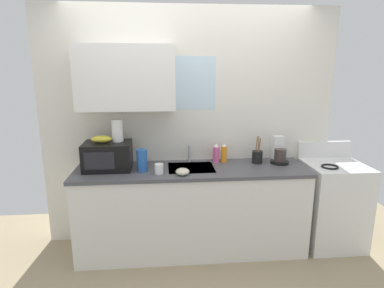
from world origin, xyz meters
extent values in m
cube|color=silver|center=(0.00, 0.35, 1.25)|extent=(3.10, 0.10, 2.50)
cube|color=white|center=(-0.63, 0.14, 1.79)|extent=(0.95, 0.32, 0.62)
cube|color=silver|center=(-0.01, 0.31, 1.73)|extent=(0.56, 0.02, 0.55)
cube|color=white|center=(0.00, 0.00, 0.43)|extent=(2.30, 0.60, 0.86)
cube|color=#4C4C51|center=(0.00, 0.00, 0.88)|extent=(2.33, 0.63, 0.03)
cube|color=#9EA0A5|center=(-0.01, 0.02, 0.83)|extent=(0.46, 0.38, 0.14)
cylinder|color=#B2B5BA|center=(-0.01, 0.24, 0.99)|extent=(0.03, 0.03, 0.18)
cube|color=white|center=(1.51, 0.00, 0.45)|extent=(0.60, 0.60, 0.90)
torus|color=black|center=(1.39, -0.10, 0.91)|extent=(0.17, 0.17, 0.02)
cube|color=white|center=(1.51, 0.28, 0.99)|extent=(0.60, 0.04, 0.18)
cube|color=black|center=(-0.83, 0.05, 1.04)|extent=(0.46, 0.34, 0.27)
cube|color=black|center=(-0.88, -0.12, 1.04)|extent=(0.28, 0.01, 0.17)
ellipsoid|color=gold|center=(-0.88, 0.05, 1.20)|extent=(0.20, 0.11, 0.07)
cylinder|color=white|center=(-0.73, 0.10, 1.28)|extent=(0.11, 0.11, 0.22)
cylinder|color=black|center=(0.93, 0.08, 0.92)|extent=(0.19, 0.19, 0.03)
cylinder|color=#3F332D|center=(0.93, 0.07, 1.00)|extent=(0.12, 0.12, 0.13)
cube|color=silver|center=(0.93, 0.15, 1.05)|extent=(0.11, 0.09, 0.26)
cylinder|color=#E55999|center=(0.27, 0.18, 0.99)|extent=(0.07, 0.07, 0.17)
cone|color=white|center=(0.27, 0.18, 1.09)|extent=(0.05, 0.05, 0.04)
cylinder|color=orange|center=(0.36, 0.19, 0.99)|extent=(0.06, 0.06, 0.17)
cone|color=white|center=(0.36, 0.19, 1.09)|extent=(0.05, 0.05, 0.04)
cylinder|color=#2659A5|center=(-0.49, -0.05, 1.01)|extent=(0.10, 0.10, 0.22)
cylinder|color=white|center=(-0.33, -0.14, 0.95)|extent=(0.08, 0.08, 0.09)
cylinder|color=black|center=(0.70, 0.12, 0.97)|extent=(0.11, 0.11, 0.13)
cylinder|color=olive|center=(0.69, 0.12, 1.06)|extent=(0.02, 0.02, 0.25)
cylinder|color=olive|center=(0.72, 0.13, 1.05)|extent=(0.03, 0.02, 0.23)
cylinder|color=olive|center=(0.70, 0.10, 1.07)|extent=(0.02, 0.02, 0.26)
ellipsoid|color=beige|center=(-0.11, -0.20, 0.93)|extent=(0.13, 0.13, 0.06)
camera|label=1|loc=(-0.28, -3.11, 1.90)|focal=30.46mm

